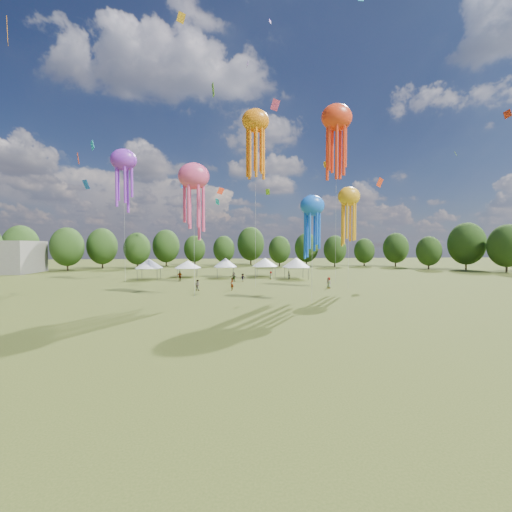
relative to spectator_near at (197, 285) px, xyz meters
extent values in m
plane|color=#384416|center=(9.63, -35.87, -0.85)|extent=(300.00, 300.00, 0.00)
imported|color=gray|center=(0.00, 0.00, 0.00)|extent=(1.04, 0.98, 1.69)
imported|color=gray|center=(13.78, 14.97, -0.04)|extent=(0.66, 0.87, 1.61)
imported|color=gray|center=(17.53, 15.12, -0.07)|extent=(0.72, 0.86, 1.56)
imported|color=gray|center=(7.74, 11.20, -0.08)|extent=(1.05, 0.67, 1.53)
imported|color=gray|center=(-4.26, 13.40, 0.11)|extent=(1.15, 0.54, 1.92)
imported|color=gray|center=(6.04, 11.46, 0.04)|extent=(1.63, 1.44, 1.78)
imported|color=gray|center=(5.22, -0.17, 0.12)|extent=(0.58, 0.77, 1.92)
imported|color=gray|center=(20.91, 0.54, 0.03)|extent=(0.91, 1.02, 1.76)
cylinder|color=#47474C|center=(-12.67, 15.37, 0.27)|extent=(0.08, 0.08, 2.23)
cylinder|color=#47474C|center=(-12.67, 19.17, 0.27)|extent=(0.08, 0.08, 2.23)
cylinder|color=#47474C|center=(-8.87, 15.37, 0.27)|extent=(0.08, 0.08, 2.23)
cylinder|color=#47474C|center=(-8.87, 19.17, 0.27)|extent=(0.08, 0.08, 2.23)
cube|color=white|center=(-10.77, 17.27, 1.43)|extent=(4.19, 4.19, 0.10)
cone|color=white|center=(-10.77, 17.27, 2.44)|extent=(5.45, 5.45, 1.91)
cylinder|color=#47474C|center=(-5.47, 19.44, 0.10)|extent=(0.08, 0.08, 1.90)
cylinder|color=#47474C|center=(-5.47, 23.39, 0.10)|extent=(0.08, 0.08, 1.90)
cylinder|color=#47474C|center=(-1.52, 19.44, 0.10)|extent=(0.08, 0.08, 1.90)
cylinder|color=#47474C|center=(-1.52, 23.39, 0.10)|extent=(0.08, 0.08, 1.90)
cube|color=white|center=(-3.50, 21.42, 1.10)|extent=(4.35, 4.35, 0.10)
cone|color=white|center=(-3.50, 21.42, 1.96)|extent=(5.66, 5.66, 1.63)
cylinder|color=#47474C|center=(2.89, 17.37, 0.27)|extent=(0.08, 0.08, 2.23)
cylinder|color=#47474C|center=(2.89, 20.80, 0.27)|extent=(0.08, 0.08, 2.23)
cylinder|color=#47474C|center=(6.32, 17.37, 0.27)|extent=(0.08, 0.08, 2.23)
cylinder|color=#47474C|center=(6.32, 20.80, 0.27)|extent=(0.08, 0.08, 2.23)
cube|color=white|center=(4.61, 19.08, 1.43)|extent=(3.83, 3.83, 0.10)
cone|color=white|center=(4.61, 19.08, 2.43)|extent=(4.98, 4.98, 1.91)
cylinder|color=#47474C|center=(11.48, 19.09, 0.24)|extent=(0.08, 0.08, 2.17)
cylinder|color=#47474C|center=(11.48, 23.05, 0.24)|extent=(0.08, 0.08, 2.17)
cylinder|color=#47474C|center=(15.44, 19.09, 0.24)|extent=(0.08, 0.08, 2.17)
cylinder|color=#47474C|center=(15.44, 23.05, 0.24)|extent=(0.08, 0.08, 2.17)
cube|color=white|center=(13.46, 21.07, 1.37)|extent=(4.36, 4.36, 0.10)
cone|color=white|center=(13.46, 21.07, 2.35)|extent=(5.67, 5.67, 1.86)
cylinder|color=#47474C|center=(17.16, 13.38, 0.31)|extent=(0.08, 0.08, 2.31)
cylinder|color=#47474C|center=(17.16, 17.43, 0.31)|extent=(0.08, 0.08, 2.31)
cylinder|color=#47474C|center=(21.20, 13.38, 0.31)|extent=(0.08, 0.08, 2.31)
cylinder|color=#47474C|center=(21.20, 17.43, 0.31)|extent=(0.08, 0.08, 2.31)
cube|color=white|center=(19.18, 15.41, 1.51)|extent=(4.44, 4.44, 0.10)
cone|color=white|center=(19.18, 15.41, 2.56)|extent=(5.77, 5.77, 1.98)
ellipsoid|color=#F9497F|center=(0.01, -5.87, 15.26)|extent=(4.11, 2.88, 3.50)
cylinder|color=beige|center=(0.01, -5.87, 7.21)|extent=(0.03, 0.03, 16.10)
ellipsoid|color=orange|center=(9.39, 4.07, 26.75)|extent=(4.55, 3.19, 3.87)
cylinder|color=beige|center=(9.39, 4.07, 12.95)|extent=(0.03, 0.03, 27.59)
ellipsoid|color=#FFAB1A|center=(23.83, -0.26, 13.85)|extent=(3.58, 2.51, 3.05)
cylinder|color=beige|center=(23.83, -0.26, 6.50)|extent=(0.03, 0.03, 14.69)
ellipsoid|color=purple|center=(-14.20, 12.85, 21.91)|extent=(4.73, 3.31, 4.02)
cylinder|color=beige|center=(-14.20, 12.85, 10.53)|extent=(0.03, 0.03, 22.75)
ellipsoid|color=blue|center=(14.54, -11.34, 10.92)|extent=(2.98, 2.08, 2.53)
cylinder|color=beige|center=(14.54, -11.34, 5.04)|extent=(0.03, 0.03, 11.77)
ellipsoid|color=#FE3C16|center=(24.48, 7.06, 29.15)|extent=(5.65, 3.95, 4.80)
cylinder|color=beige|center=(24.48, 7.06, 14.15)|extent=(0.03, 0.03, 30.00)
cube|color=#FE3C16|center=(3.74, 30.56, 19.50)|extent=(1.93, 0.95, 1.98)
cube|color=orange|center=(32.25, 25.81, 35.53)|extent=(0.43, 0.72, 0.95)
cube|color=#FFAB1A|center=(-1.88, -2.19, 38.14)|extent=(1.34, 0.66, 1.44)
cube|color=#87D823|center=(13.26, 15.77, 17.02)|extent=(0.84, 0.84, 1.19)
cube|color=purple|center=(9.86, 24.14, 47.11)|extent=(0.44, 1.16, 1.29)
cube|color=#FE3C16|center=(47.83, -3.81, 26.44)|extent=(0.43, 1.22, 1.45)
cube|color=orange|center=(-16.34, -15.93, 26.15)|extent=(1.05, 1.81, 2.44)
cube|color=#87D823|center=(2.40, 6.56, 32.57)|extent=(0.53, 1.93, 2.29)
cube|color=blue|center=(-4.55, 23.73, 20.00)|extent=(1.22, 2.48, 2.65)
cube|color=#1BC4EA|center=(-15.08, 0.57, 20.77)|extent=(0.84, 0.84, 1.37)
cube|color=#F9497F|center=(15.31, 18.88, 36.01)|extent=(2.17, 1.45, 2.15)
cube|color=#FE3C16|center=(37.00, 14.89, 19.31)|extent=(1.86, 0.81, 2.10)
cube|color=#FFAB1A|center=(27.37, 21.40, 24.41)|extent=(0.84, 1.13, 1.32)
cube|color=#87D823|center=(41.48, -1.07, 20.89)|extent=(0.77, 0.69, 0.80)
cube|color=blue|center=(-26.27, 26.67, 19.72)|extent=(1.82, 1.68, 1.93)
cube|color=#1BC4EA|center=(2.99, 17.51, 15.09)|extent=(0.81, 1.37, 1.45)
cube|color=purple|center=(14.84, 22.93, 56.14)|extent=(0.55, 0.94, 1.16)
cube|color=#FE3C16|center=(-13.20, -8.87, 16.34)|extent=(0.52, 1.10, 1.38)
cylinder|color=#38281C|center=(-50.51, 44.65, 0.92)|extent=(0.44, 0.44, 3.53)
ellipsoid|color=#243F15|center=(-50.51, 44.65, 6.00)|extent=(8.83, 8.83, 11.04)
cylinder|color=#38281C|center=(-37.54, 42.32, 0.83)|extent=(0.44, 0.44, 3.36)
ellipsoid|color=#243F15|center=(-37.54, 42.32, 5.67)|extent=(8.40, 8.40, 10.51)
cylinder|color=#38281C|center=(-31.05, 49.62, 0.86)|extent=(0.44, 0.44, 3.41)
ellipsoid|color=#243F15|center=(-31.05, 49.62, 5.76)|extent=(8.53, 8.53, 10.66)
cylinder|color=#38281C|center=(-20.97, 49.15, 0.69)|extent=(0.44, 0.44, 3.07)
ellipsoid|color=#243F15|center=(-20.97, 49.15, 5.09)|extent=(7.66, 7.66, 9.58)
cylinder|color=#38281C|center=(-13.88, 57.46, 0.87)|extent=(0.44, 0.44, 3.43)
ellipsoid|color=#243F15|center=(-13.88, 57.46, 5.81)|extent=(8.58, 8.58, 10.73)
cylinder|color=#38281C|center=(-5.13, 63.09, 0.63)|extent=(0.44, 0.44, 2.95)
ellipsoid|color=#243F15|center=(-5.13, 63.09, 4.86)|extent=(7.37, 7.37, 9.21)
cylinder|color=#38281C|center=(4.93, 59.19, 0.60)|extent=(0.44, 0.44, 2.89)
ellipsoid|color=#243F15|center=(4.93, 59.19, 4.76)|extent=(7.23, 7.23, 9.04)
cylinder|color=#38281C|center=(14.54, 63.62, 1.07)|extent=(0.44, 0.44, 3.84)
ellipsoid|color=#243F15|center=(14.54, 63.62, 6.59)|extent=(9.60, 9.60, 11.99)
cylinder|color=#38281C|center=(22.82, 52.57, 0.57)|extent=(0.44, 0.44, 2.84)
ellipsoid|color=#243F15|center=(22.82, 52.57, 4.66)|extent=(7.11, 7.11, 8.89)
cylinder|color=#38281C|center=(32.56, 55.17, 0.73)|extent=(0.44, 0.44, 3.16)
ellipsoid|color=#243F15|center=(32.56, 55.17, 5.28)|extent=(7.91, 7.91, 9.88)
cylinder|color=#38281C|center=(40.32, 49.42, 0.59)|extent=(0.44, 0.44, 2.88)
ellipsoid|color=#243F15|center=(40.32, 49.42, 4.74)|extent=(7.21, 7.21, 9.01)
cylinder|color=#38281C|center=(51.15, 51.37, 0.47)|extent=(0.44, 0.44, 2.63)
ellipsoid|color=#243F15|center=(51.15, 51.37, 4.25)|extent=(6.57, 6.57, 8.22)
cylinder|color=#38281C|center=(60.15, 47.86, 0.72)|extent=(0.44, 0.44, 3.13)
ellipsoid|color=#243F15|center=(60.15, 47.86, 5.21)|extent=(7.81, 7.81, 9.77)
cylinder|color=#38281C|center=(63.27, 35.94, 0.51)|extent=(0.44, 0.44, 2.72)
ellipsoid|color=#243F15|center=(63.27, 35.94, 4.42)|extent=(6.80, 6.80, 8.50)
cylinder|color=#38281C|center=(72.59, 33.05, 1.06)|extent=(0.44, 0.44, 3.81)
ellipsoid|color=#243F15|center=(72.59, 33.05, 6.53)|extent=(9.52, 9.52, 11.90)
cylinder|color=#38281C|center=(76.20, 23.93, 0.91)|extent=(0.44, 0.44, 3.51)
ellipsoid|color=#243F15|center=(76.20, 23.93, 5.95)|extent=(8.78, 8.78, 10.97)
camera|label=1|loc=(3.30, -48.84, 6.13)|focal=22.27mm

